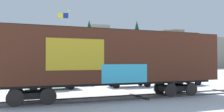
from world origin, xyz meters
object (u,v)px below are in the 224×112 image
(parked_car_blue, at_px, (180,76))
(flagpole, at_px, (67,38))
(parked_car_white, at_px, (128,78))
(parked_car_green, at_px, (51,79))
(freight_car, at_px, (111,58))

(parked_car_blue, bearing_deg, flagpole, 144.22)
(parked_car_white, bearing_deg, parked_car_green, 177.90)
(freight_car, bearing_deg, flagpole, 94.19)
(parked_car_white, bearing_deg, freight_car, -121.56)
(freight_car, height_order, flagpole, flagpole)
(flagpole, distance_m, parked_car_white, 9.84)
(parked_car_green, bearing_deg, flagpole, 71.97)
(freight_car, xyz_separation_m, parked_car_white, (3.75, 6.11, -1.79))
(freight_car, xyz_separation_m, parked_car_blue, (9.40, 6.07, -1.74))
(flagpole, xyz_separation_m, parked_car_green, (-2.34, -7.19, -4.28))
(parked_car_green, distance_m, parked_car_white, 7.09)
(parked_car_blue, bearing_deg, freight_car, -147.15)
(parked_car_green, bearing_deg, parked_car_white, -2.10)
(parked_car_green, bearing_deg, freight_car, -62.38)
(freight_car, bearing_deg, parked_car_blue, 32.85)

